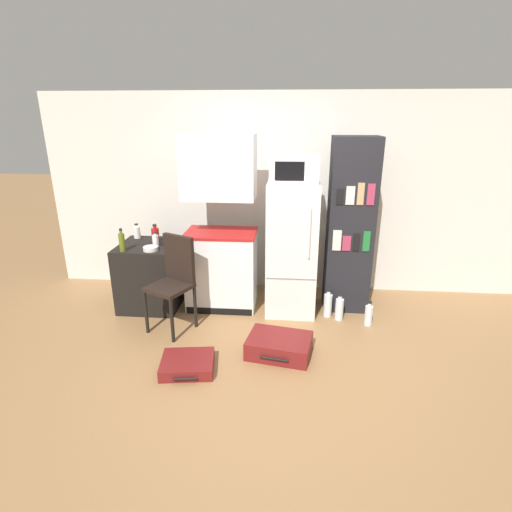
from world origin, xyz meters
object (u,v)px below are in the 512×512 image
(microwave, at_px, (294,169))
(water_bottle_front, at_px, (328,304))
(bowl, at_px, (151,249))
(suitcase_large_flat, at_px, (279,346))
(bottle_clear_short, at_px, (156,241))
(side_table, at_px, (151,275))
(suitcase_small_flat, at_px, (188,364))
(refrigerator, at_px, (292,249))
(bottle_olive_oil, at_px, (122,242))
(kitchen_hutch, at_px, (221,231))
(water_bottle_middle, at_px, (369,315))
(bookshelf, at_px, (350,227))
(chair, at_px, (175,275))
(bottle_ketchup_red, at_px, (155,235))
(bottle_milk_white, at_px, (137,232))
(water_bottle_back, at_px, (339,309))

(microwave, relative_size, water_bottle_front, 1.52)
(bowl, distance_m, suitcase_large_flat, 1.79)
(bottle_clear_short, bearing_deg, microwave, 4.17)
(side_table, xyz_separation_m, suitcase_small_flat, (0.75, -1.27, -0.33))
(bowl, bearing_deg, bottle_clear_short, 82.76)
(microwave, distance_m, bowl, 1.80)
(refrigerator, bearing_deg, bottle_olive_oil, -170.78)
(kitchen_hutch, xyz_separation_m, water_bottle_middle, (1.69, -0.36, -0.81))
(kitchen_hutch, bearing_deg, suitcase_large_flat, -54.56)
(bookshelf, relative_size, water_bottle_middle, 6.85)
(microwave, xyz_separation_m, bowl, (-1.57, -0.25, -0.86))
(microwave, height_order, bowl, microwave)
(water_bottle_front, bearing_deg, bottle_clear_short, 178.98)
(bookshelf, distance_m, bowl, 2.26)
(chair, relative_size, suitcase_small_flat, 1.95)
(kitchen_hutch, distance_m, water_bottle_front, 1.49)
(bottle_ketchup_red, height_order, suitcase_small_flat, bottle_ketchup_red)
(microwave, xyz_separation_m, suitcase_small_flat, (-0.92, -1.31, -1.60))
(bottle_olive_oil, bearing_deg, suitcase_large_flat, -21.01)
(chair, bearing_deg, microwave, 49.72)
(bottle_milk_white, relative_size, bowl, 1.10)
(bookshelf, xyz_separation_m, suitcase_small_flat, (-1.58, -1.43, -0.94))
(bottle_milk_white, relative_size, bottle_clear_short, 1.02)
(kitchen_hutch, bearing_deg, bottle_ketchup_red, 178.73)
(microwave, bearing_deg, side_table, -178.83)
(kitchen_hutch, bearing_deg, bottle_olive_oil, -161.95)
(bottle_olive_oil, xyz_separation_m, suitcase_large_flat, (1.77, -0.68, -0.79))
(bowl, distance_m, chair, 0.48)
(suitcase_large_flat, bearing_deg, chair, 168.47)
(bowl, relative_size, chair, 0.16)
(chair, bearing_deg, side_table, 158.26)
(bookshelf, distance_m, suitcase_small_flat, 2.33)
(kitchen_hutch, relative_size, bottle_olive_oil, 7.71)
(bottle_clear_short, bearing_deg, water_bottle_front, -1.02)
(bottle_olive_oil, distance_m, suitcase_large_flat, 2.05)
(chair, relative_size, water_bottle_middle, 3.51)
(kitchen_hutch, xyz_separation_m, bottle_olive_oil, (-1.04, -0.34, -0.05))
(side_table, height_order, suitcase_large_flat, side_table)
(bottle_milk_white, xyz_separation_m, suitcase_large_flat, (1.79, -1.19, -0.76))
(bottle_clear_short, distance_m, water_bottle_front, 2.10)
(bookshelf, height_order, bottle_clear_short, bookshelf)
(bottle_olive_oil, height_order, bottle_milk_white, bottle_olive_oil)
(bookshelf, distance_m, chair, 2.03)
(bottle_ketchup_red, height_order, water_bottle_middle, bottle_ketchup_red)
(side_table, bearing_deg, microwave, 1.17)
(kitchen_hutch, relative_size, water_bottle_back, 6.31)
(refrigerator, relative_size, bookshelf, 0.76)
(side_table, distance_m, refrigerator, 1.71)
(refrigerator, xyz_separation_m, water_bottle_middle, (0.87, -0.33, -0.64))
(kitchen_hutch, distance_m, chair, 0.77)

